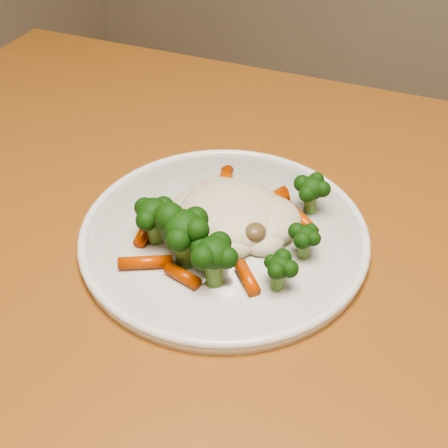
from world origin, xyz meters
name	(u,v)px	position (x,y,z in m)	size (l,w,h in m)	color
dining_table	(270,318)	(0.08, -0.11, 0.65)	(1.23, 0.90, 0.75)	#935522
plate	(224,235)	(0.03, -0.12, 0.76)	(0.29, 0.29, 0.01)	silver
meal	(225,220)	(0.03, -0.13, 0.78)	(0.18, 0.19, 0.05)	beige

